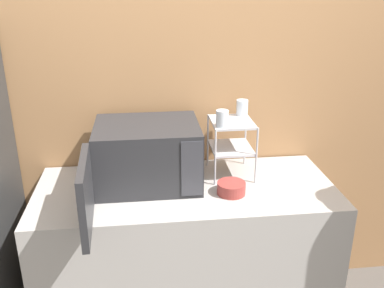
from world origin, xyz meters
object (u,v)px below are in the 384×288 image
at_px(dish_rack, 231,136).
at_px(glass_back_right, 242,108).
at_px(glass_front_left, 222,119).
at_px(bowl, 231,188).
at_px(microwave, 145,156).

xyz_separation_m(dish_rack, glass_back_right, (0.07, 0.09, 0.13)).
xyz_separation_m(dish_rack, glass_front_left, (-0.07, -0.09, 0.13)).
distance_m(dish_rack, glass_front_left, 0.17).
bearing_deg(glass_back_right, dish_rack, -128.87).
bearing_deg(dish_rack, bowl, -100.41).
height_order(microwave, bowl, microwave).
xyz_separation_m(glass_front_left, glass_back_right, (0.14, 0.18, 0.00)).
xyz_separation_m(glass_front_left, bowl, (0.03, -0.15, -0.32)).
relative_size(microwave, dish_rack, 2.72).
bearing_deg(microwave, bowl, -20.50).
relative_size(dish_rack, glass_back_right, 3.56).
bearing_deg(bowl, glass_front_left, 100.55).
relative_size(dish_rack, bowl, 2.15).
relative_size(glass_back_right, bowl, 0.60).
bearing_deg(bowl, microwave, 159.50).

